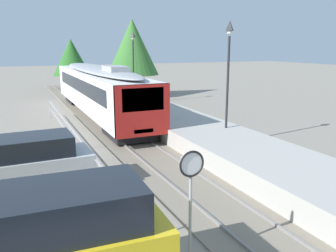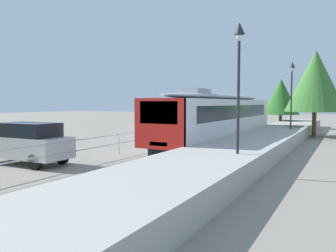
{
  "view_description": "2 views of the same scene",
  "coord_description": "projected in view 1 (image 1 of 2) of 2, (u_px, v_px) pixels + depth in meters",
  "views": [
    {
      "loc": [
        -5.76,
        4.21,
        5.02
      ],
      "look_at": [
        0.4,
        17.81,
        1.6
      ],
      "focal_mm": 37.37,
      "sensor_mm": 36.0,
      "label": 1
    },
    {
      "loc": [
        8.19,
        5.54,
        2.99
      ],
      "look_at": [
        0.0,
        20.81,
        1.8
      ],
      "focal_mm": 35.79,
      "sensor_mm": 36.0,
      "label": 2
    }
  ],
  "objects": [
    {
      "name": "parked_suv_silver",
      "position": [
        25.0,
        165.0,
        11.95
      ],
      "size": [
        4.64,
        2.01,
        2.04
      ],
      "color": "#B7BABF",
      "rests_on": "ground"
    },
    {
      "name": "carpark_fence",
      "position": [
        130.0,
        213.0,
        8.83
      ],
      "size": [
        0.06,
        36.06,
        1.25
      ],
      "color": "#9EA0A5",
      "rests_on": "ground"
    },
    {
      "name": "station_platform",
      "position": [
        183.0,
        126.0,
        20.44
      ],
      "size": [
        3.9,
        60.0,
        0.9
      ],
      "primitive_type": "cube",
      "color": "#A8A59E",
      "rests_on": "ground"
    },
    {
      "name": "commuter_train",
      "position": [
        98.0,
        87.0,
        24.98
      ],
      "size": [
        2.82,
        18.62,
        3.74
      ],
      "color": "silver",
      "rests_on": "track_rails"
    },
    {
      "name": "tree_behind_station_far",
      "position": [
        132.0,
        47.0,
        34.47
      ],
      "size": [
        5.13,
        5.13,
        7.65
      ],
      "color": "brown",
      "rests_on": "ground"
    },
    {
      "name": "speed_limit_sign",
      "position": [
        191.0,
        180.0,
        7.75
      ],
      "size": [
        0.61,
        0.1,
        2.81
      ],
      "color": "#9EA0A5",
      "rests_on": "ground"
    },
    {
      "name": "tree_behind_carpark",
      "position": [
        71.0,
        57.0,
        41.2
      ],
      "size": [
        4.31,
        4.31,
        5.88
      ],
      "color": "brown",
      "rests_on": "ground"
    },
    {
      "name": "ground_plane",
      "position": [
        75.0,
        146.0,
        18.03
      ],
      "size": [
        160.0,
        160.0,
        0.0
      ],
      "primitive_type": "plane",
      "color": "gray"
    },
    {
      "name": "platform_lamp_far_end",
      "position": [
        133.0,
        51.0,
        30.23
      ],
      "size": [
        0.34,
        0.34,
        5.35
      ],
      "color": "#232328",
      "rests_on": "station_platform"
    },
    {
      "name": "platform_lamp_mid_platform",
      "position": [
        229.0,
        54.0,
        17.25
      ],
      "size": [
        0.34,
        0.34,
        5.35
      ],
      "color": "#232328",
      "rests_on": "station_platform"
    },
    {
      "name": "track_rails",
      "position": [
        130.0,
        139.0,
        19.23
      ],
      "size": [
        3.2,
        60.0,
        0.14
      ],
      "color": "slate",
      "rests_on": "ground"
    }
  ]
}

